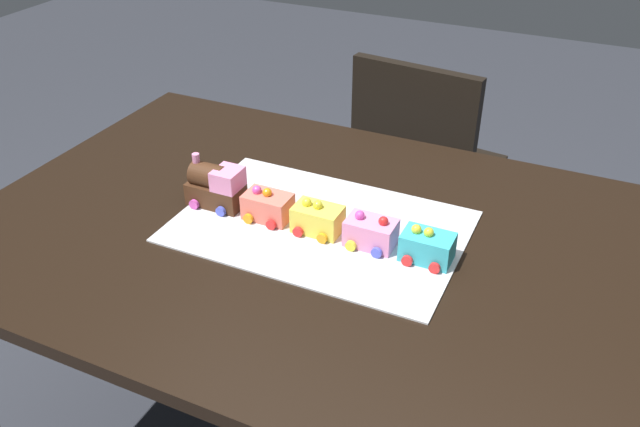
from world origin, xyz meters
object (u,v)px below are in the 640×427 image
Objects in this scene: chair at (423,169)px; cake_car_hopper_coral at (267,206)px; dining_table at (301,267)px; cake_car_flatbed_bubblegum at (371,233)px; cake_locomotive at (215,186)px; cake_car_gondola_turquoise at (427,247)px; cake_car_tanker_lemon at (317,219)px.

chair is 8.60× the size of cake_car_hopper_coral.
dining_table is 0.21m from cake_car_flatbed_bubblegum.
cake_car_hopper_coral is (-0.11, -0.83, 0.30)m from chair.
cake_locomotive is (-0.21, -0.00, 0.16)m from dining_table.
cake_car_gondola_turquoise is at bearing -0.00° from cake_locomotive.
cake_locomotive is 1.40× the size of cake_car_tanker_lemon.
dining_table is at bearing 94.84° from chair.
cake_car_flatbed_bubblegum and cake_car_gondola_turquoise have the same top height.
cake_car_gondola_turquoise is at bearing -0.36° from dining_table.
cake_car_gondola_turquoise is at bearing 0.00° from cake_car_hopper_coral.
chair reaches higher than dining_table.
chair is 0.92m from cake_car_gondola_turquoise.
cake_car_tanker_lemon is at bearing -0.00° from cake_locomotive.
cake_locomotive reaches higher than cake_car_flatbed_bubblegum.
dining_table is 14.00× the size of cake_car_tanker_lemon.
chair is at bearing 90.83° from cake_car_tanker_lemon.
chair reaches higher than cake_car_tanker_lemon.
cake_locomotive is at bearing 180.00° from cake_car_flatbed_bubblegum.
cake_car_flatbed_bubblegum is 0.12m from cake_car_gondola_turquoise.
dining_table is 10.00× the size of cake_locomotive.
chair is 8.60× the size of cake_car_gondola_turquoise.
cake_car_flatbed_bubblegum reaches higher than dining_table.
cake_car_hopper_coral is at bearing 180.00° from cake_car_gondola_turquoise.
dining_table is 14.00× the size of cake_car_flatbed_bubblegum.
cake_car_tanker_lemon is (0.04, -0.00, 0.14)m from dining_table.
cake_car_gondola_turquoise reaches higher than dining_table.
chair reaches higher than cake_car_gondola_turquoise.
cake_locomotive reaches higher than cake_car_gondola_turquoise.
cake_car_tanker_lemon is at bearing 180.00° from cake_car_flatbed_bubblegum.
cake_car_gondola_turquoise is (0.35, 0.00, 0.00)m from cake_car_hopper_coral.
cake_car_tanker_lemon is at bearing 97.68° from chair.
cake_car_tanker_lemon and cake_car_gondola_turquoise have the same top height.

